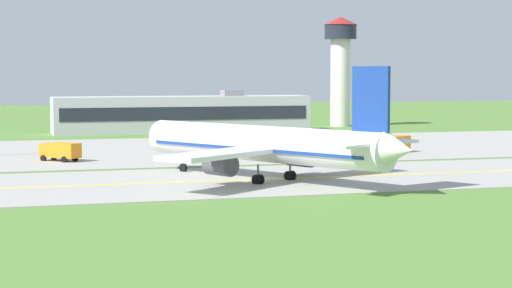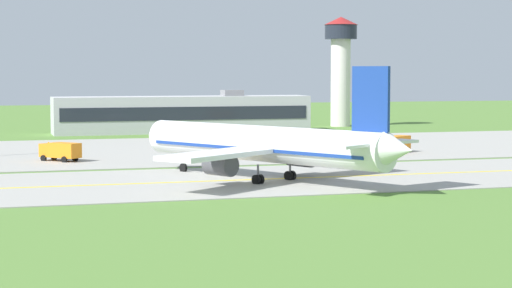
% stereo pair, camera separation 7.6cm
% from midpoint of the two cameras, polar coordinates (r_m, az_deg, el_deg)
% --- Properties ---
extents(ground_plane, '(500.00, 500.00, 0.00)m').
position_cam_midpoint_polar(ground_plane, '(103.11, 0.72, -2.25)').
color(ground_plane, '#517A33').
extents(taxiway_strip, '(240.00, 28.00, 0.10)m').
position_cam_midpoint_polar(taxiway_strip, '(103.10, 0.72, -2.22)').
color(taxiway_strip, '#9E9B93').
rests_on(taxiway_strip, ground).
extents(apron_pad, '(140.00, 52.00, 0.10)m').
position_cam_midpoint_polar(apron_pad, '(146.00, -0.45, -0.25)').
color(apron_pad, '#9E9B93').
rests_on(apron_pad, ground).
extents(taxiway_centreline, '(220.00, 0.60, 0.01)m').
position_cam_midpoint_polar(taxiway_centreline, '(103.09, 0.72, -2.19)').
color(taxiway_centreline, yellow).
rests_on(taxiway_centreline, taxiway_strip).
extents(airplane_lead, '(30.04, 36.12, 12.70)m').
position_cam_midpoint_polar(airplane_lead, '(101.24, 0.50, -0.03)').
color(airplane_lead, white).
rests_on(airplane_lead, ground).
extents(service_truck_baggage, '(6.20, 4.84, 2.60)m').
position_cam_midpoint_polar(service_truck_baggage, '(138.11, 8.57, 0.05)').
color(service_truck_baggage, orange).
rests_on(service_truck_baggage, ground).
extents(service_truck_catering, '(3.34, 6.30, 2.60)m').
position_cam_midpoint_polar(service_truck_catering, '(134.00, -3.15, -0.05)').
color(service_truck_catering, silver).
rests_on(service_truck_catering, ground).
extents(service_truck_pushback, '(5.54, 5.83, 2.60)m').
position_cam_midpoint_polar(service_truck_pushback, '(126.68, -12.11, -0.40)').
color(service_truck_pushback, orange).
rests_on(service_truck_pushback, ground).
extents(terminal_building, '(51.59, 9.07, 8.51)m').
position_cam_midpoint_polar(terminal_building, '(185.05, -4.60, 1.86)').
color(terminal_building, '#B2B2B7').
rests_on(terminal_building, ground).
extents(control_tower, '(7.60, 7.60, 24.49)m').
position_cam_midpoint_polar(control_tower, '(206.55, 5.26, 5.23)').
color(control_tower, silver).
rests_on(control_tower, ground).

